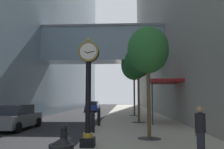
# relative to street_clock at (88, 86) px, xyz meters

# --- Properties ---
(ground_plane) EXTENTS (110.00, 110.00, 0.00)m
(ground_plane) POSITION_rel_street_clock_xyz_m (-0.51, 20.67, -2.51)
(ground_plane) COLOR #262628
(ground_plane) RESTS_ON ground
(sidewalk_right) EXTENTS (6.31, 80.00, 0.14)m
(sidewalk_right) POSITION_rel_street_clock_xyz_m (2.64, 23.67, -2.44)
(sidewalk_right) COLOR #ADA593
(sidewalk_right) RESTS_ON ground
(street_clock) EXTENTS (0.84, 0.55, 4.33)m
(street_clock) POSITION_rel_street_clock_xyz_m (0.00, 0.00, 0.00)
(street_clock) COLOR black
(street_clock) RESTS_ON sidewalk_right
(bollard_nearest) EXTENTS (0.23, 0.23, 1.14)m
(bollard_nearest) POSITION_rel_street_clock_xyz_m (-0.30, -2.58, -1.78)
(bollard_nearest) COLOR black
(bollard_nearest) RESTS_ON sidewalk_right
(bollard_third) EXTENTS (0.23, 0.23, 1.14)m
(bollard_third) POSITION_rel_street_clock_xyz_m (-0.30, 3.83, -1.78)
(bollard_third) COLOR black
(bollard_third) RESTS_ON sidewalk_right
(bollard_fourth) EXTENTS (0.23, 0.23, 1.14)m
(bollard_fourth) POSITION_rel_street_clock_xyz_m (-0.30, 7.03, -1.78)
(bollard_fourth) COLOR black
(bollard_fourth) RESTS_ON sidewalk_right
(street_tree_near) EXTENTS (1.99, 1.99, 5.38)m
(street_tree_near) POSITION_rel_street_clock_xyz_m (2.61, 1.94, 1.81)
(street_tree_near) COLOR #333335
(street_tree_near) RESTS_ON sidewalk_right
(street_tree_mid_near) EXTENTS (2.22, 2.22, 6.09)m
(street_tree_mid_near) POSITION_rel_street_clock_xyz_m (2.61, 9.45, 2.40)
(street_tree_mid_near) COLOR #333335
(street_tree_mid_near) RESTS_ON sidewalk_right
(street_tree_mid_far) EXTENTS (2.90, 2.90, 7.28)m
(street_tree_mid_far) POSITION_rel_street_clock_xyz_m (2.61, 16.97, 3.21)
(street_tree_mid_far) COLOR #333335
(street_tree_mid_far) RESTS_ON sidewalk_right
(pedestrian_walking) EXTENTS (0.35, 0.46, 1.62)m
(pedestrian_walking) POSITION_rel_street_clock_xyz_m (3.94, -1.32, -1.53)
(pedestrian_walking) COLOR #23232D
(pedestrian_walking) RESTS_ON sidewalk_right
(storefront_awning) EXTENTS (2.40, 3.60, 3.30)m
(storefront_awning) POSITION_rel_street_clock_xyz_m (4.56, 9.39, 0.77)
(storefront_awning) COLOR maroon
(storefront_awning) RESTS_ON sidewalk_right
(car_blue_near) EXTENTS (2.14, 4.38, 1.60)m
(car_blue_near) POSITION_rel_street_clock_xyz_m (-3.40, 27.12, -1.73)
(car_blue_near) COLOR navy
(car_blue_near) RESTS_ON ground
(car_grey_mid) EXTENTS (2.00, 4.59, 1.60)m
(car_grey_mid) POSITION_rel_street_clock_xyz_m (-5.59, 5.82, -1.73)
(car_grey_mid) COLOR slate
(car_grey_mid) RESTS_ON ground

